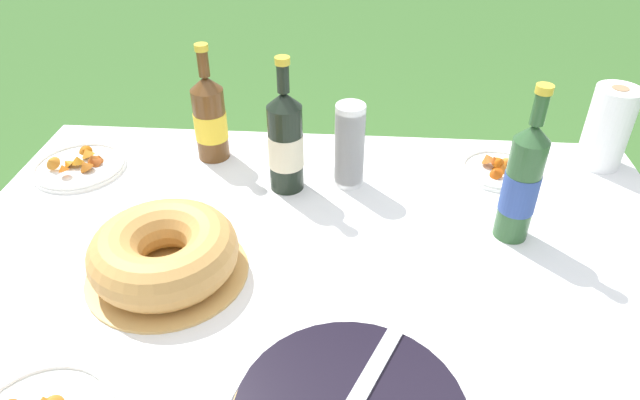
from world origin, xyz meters
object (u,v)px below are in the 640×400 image
Objects in this scene: bundt_cake at (164,254)px; cup_stack at (350,146)px; snack_plate_left at (80,165)px; paper_towel_roll at (608,127)px; cider_bottle_amber at (210,118)px; cider_bottle_green at (522,183)px; juice_bottle_red at (286,142)px; snack_plate_right at (499,169)px.

bundt_cake is 0.51m from cup_stack.
snack_plate_left is 1.09× the size of paper_towel_roll.
cider_bottle_amber is 0.36m from snack_plate_left.
paper_towel_roll is (1.35, 0.13, 0.09)m from snack_plate_left.
cider_bottle_green is at bearing -10.31° from snack_plate_left.
cider_bottle_green is 1.06× the size of juice_bottle_red.
cup_stack is 0.38m from cider_bottle_amber.
cider_bottle_amber is 1.02m from paper_towel_roll.
cider_bottle_green reaches higher than bundt_cake.
cider_bottle_amber is (-0.73, 0.28, -0.02)m from cider_bottle_green.
cup_stack is at bearing -168.88° from snack_plate_right.
juice_bottle_red is (-0.51, 0.15, -0.01)m from cider_bottle_green.
juice_bottle_red is 0.56m from snack_plate_right.
cup_stack is 0.67m from paper_towel_roll.
snack_plate_right is at bearing 11.12° from cup_stack.
cup_stack is 0.92× the size of snack_plate_left.
paper_towel_roll reaches higher than snack_plate_right.
cup_stack is 0.64× the size of juice_bottle_red.
cup_stack is 0.40m from snack_plate_right.
cider_bottle_amber is (-0.36, 0.10, 0.01)m from cup_stack.
cider_bottle_amber is at bearing 163.95° from cup_stack.
juice_bottle_red is at bearing -168.07° from paper_towel_roll.
paper_towel_roll reaches higher than snack_plate_left.
snack_plate_left is 1.22× the size of snack_plate_right.
bundt_cake is at bearing -153.18° from paper_towel_roll.
juice_bottle_red reaches higher than snack_plate_right.
cider_bottle_amber is at bearing 158.59° from cider_bottle_green.
cider_bottle_amber reaches higher than cup_stack.
bundt_cake is at bearing -120.86° from juice_bottle_red.
cup_stack is 0.69× the size of cider_bottle_amber.
cider_bottle_green is 1.14× the size of cider_bottle_amber.
juice_bottle_red is 0.56m from snack_plate_left.
juice_bottle_red is at bearing 59.14° from bundt_cake.
juice_bottle_red reaches higher than cup_stack.
cider_bottle_green reaches higher than paper_towel_roll.
snack_plate_left is at bearing 175.87° from juice_bottle_red.
juice_bottle_red is at bearing -169.17° from snack_plate_right.
bundt_cake is at bearing -47.63° from snack_plate_left.
snack_plate_left is 1.08m from snack_plate_right.
bundt_cake is 1.51× the size of cup_stack.
cider_bottle_amber reaches higher than bundt_cake.
juice_bottle_red is (-0.15, -0.03, 0.02)m from cup_stack.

